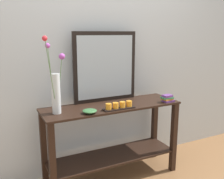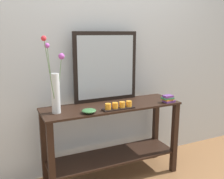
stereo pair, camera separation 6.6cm
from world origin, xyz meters
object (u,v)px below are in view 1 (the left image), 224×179
Objects in this scene: book_stack at (167,98)px; tall_vase_left at (56,89)px; mirror_leaning at (105,67)px; candle_tray at (119,106)px; console_table at (112,133)px; decorative_bowl at (90,111)px.

tall_vase_left is at bearing 173.50° from book_stack.
mirror_leaning reaches higher than tall_vase_left.
mirror_leaning reaches higher than book_stack.
mirror_leaning is 2.29× the size of candle_tray.
book_stack reaches higher than console_table.
tall_vase_left is 0.36m from decorative_bowl.
candle_tray is at bearing 179.76° from book_stack.
tall_vase_left is 1.17m from book_stack.
book_stack is at bearing -6.50° from tall_vase_left.
candle_tray is at bearing -0.28° from decorative_bowl.
mirror_leaning is 0.57m from decorative_bowl.
mirror_leaning is 5.34× the size of book_stack.
console_table is at bearing -94.86° from mirror_leaning.
mirror_leaning reaches higher than console_table.
tall_vase_left reaches higher than book_stack.
candle_tray is 2.39× the size of decorative_bowl.
mirror_leaning reaches higher than candle_tray.
tall_vase_left reaches higher than console_table.
mirror_leaning is 0.73m from book_stack.
book_stack is (1.15, -0.13, -0.19)m from tall_vase_left.
candle_tray is (0.57, -0.13, -0.20)m from tall_vase_left.
mirror_leaning is at bearing 19.57° from tall_vase_left.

